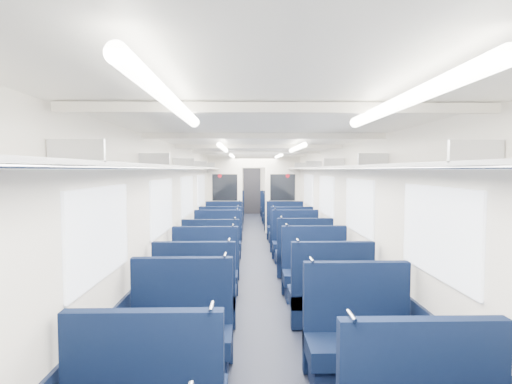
{
  "coord_description": "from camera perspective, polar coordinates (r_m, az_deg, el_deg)",
  "views": [
    {
      "loc": [
        -0.19,
        -8.42,
        1.94
      ],
      "look_at": [
        0.06,
        3.08,
        1.29
      ],
      "focal_mm": 27.79,
      "sensor_mm": 36.0,
      "label": 1
    }
  ],
  "objects": [
    {
      "name": "seat_26",
      "position": [
        16.08,
        -3.51,
        -2.47
      ],
      "size": [
        0.99,
        0.55,
        1.11
      ],
      "color": "#0A1632",
      "rests_on": "floor"
    },
    {
      "name": "end_door",
      "position": [
        17.38,
        -0.6,
        0.15
      ],
      "size": [
        0.75,
        0.06,
        2.0
      ],
      "primitive_type": "cube",
      "color": "black",
      "rests_on": "floor"
    },
    {
      "name": "seat_9",
      "position": [
        5.16,
        10.57,
        -14.85
      ],
      "size": [
        0.99,
        0.55,
        1.11
      ],
      "color": "#0A1632",
      "rests_on": "floor"
    },
    {
      "name": "seat_27",
      "position": [
        16.08,
        2.41,
        -2.46
      ],
      "size": [
        0.99,
        0.55,
        1.11
      ],
      "color": "#0A1632",
      "rests_on": "floor"
    },
    {
      "name": "seat_23",
      "position": [
        13.92,
        2.98,
        -3.35
      ],
      "size": [
        0.99,
        0.55,
        1.11
      ],
      "color": "#0A1632",
      "rests_on": "floor"
    },
    {
      "name": "seat_25",
      "position": [
        14.89,
        2.71,
        -2.92
      ],
      "size": [
        0.99,
        0.55,
        1.11
      ],
      "color": "#0A1632",
      "rests_on": "floor"
    },
    {
      "name": "wall_left",
      "position": [
        8.54,
        -9.39,
        -1.93
      ],
      "size": [
        0.02,
        18.0,
        2.35
      ],
      "primitive_type": "cube",
      "color": "silver",
      "rests_on": "floor"
    },
    {
      "name": "seat_21",
      "position": [
        12.71,
        3.39,
        -3.98
      ],
      "size": [
        0.99,
        0.55,
        1.11
      ],
      "color": "#0A1632",
      "rests_on": "floor"
    },
    {
      "name": "seat_8",
      "position": [
        5.13,
        -8.65,
        -14.94
      ],
      "size": [
        0.99,
        0.55,
        1.11
      ],
      "color": "#0A1632",
      "rests_on": "floor"
    },
    {
      "name": "luggage_rack_right",
      "position": [
        8.53,
        8.24,
        3.45
      ],
      "size": [
        0.36,
        17.4,
        0.18
      ],
      "color": "#B2B5BA",
      "rests_on": "wall_right"
    },
    {
      "name": "seat_18",
      "position": [
        10.72,
        -4.66,
        -5.34
      ],
      "size": [
        0.99,
        0.55,
        1.11
      ],
      "color": "#0A1632",
      "rests_on": "floor"
    },
    {
      "name": "floor",
      "position": [
        8.64,
        0.05,
        -9.72
      ],
      "size": [
        2.8,
        18.0,
        0.01
      ],
      "primitive_type": "cube",
      "color": "black",
      "rests_on": "ground"
    },
    {
      "name": "seat_13",
      "position": [
        7.33,
        6.88,
        -9.37
      ],
      "size": [
        0.99,
        0.55,
        1.11
      ],
      "color": "#0A1632",
      "rests_on": "floor"
    },
    {
      "name": "luggage_rack_left",
      "position": [
        8.48,
        -8.18,
        3.45
      ],
      "size": [
        0.36,
        17.4,
        0.18
      ],
      "color": "#B2B5BA",
      "rests_on": "wall_left"
    },
    {
      "name": "seat_7",
      "position": [
        3.98,
        14.67,
        -20.55
      ],
      "size": [
        0.99,
        0.55,
        1.11
      ],
      "color": "#0A1632",
      "rests_on": "floor"
    },
    {
      "name": "seat_16",
      "position": [
        9.51,
        -5.11,
        -6.44
      ],
      "size": [
        0.99,
        0.55,
        1.11
      ],
      "color": "#0A1632",
      "rests_on": "floor"
    },
    {
      "name": "dado_right",
      "position": [
        8.71,
        9.28,
        -7.3
      ],
      "size": [
        0.03,
        17.9,
        0.7
      ],
      "primitive_type": "cube",
      "color": "black",
      "rests_on": "floor"
    },
    {
      "name": "ceiling_fittings",
      "position": [
        8.17,
        0.09,
        5.71
      ],
      "size": [
        2.7,
        16.06,
        0.11
      ],
      "color": "silver",
      "rests_on": "ceiling"
    },
    {
      "name": "bulkhead",
      "position": [
        12.03,
        -0.33,
        -0.12
      ],
      "size": [
        2.8,
        0.1,
        2.35
      ],
      "color": "silver",
      "rests_on": "floor"
    },
    {
      "name": "seat_11",
      "position": [
        6.16,
        8.51,
        -11.83
      ],
      "size": [
        0.99,
        0.55,
        1.11
      ],
      "color": "#0A1632",
      "rests_on": "floor"
    },
    {
      "name": "seat_19",
      "position": [
        10.76,
        4.23,
        -5.3
      ],
      "size": [
        0.99,
        0.55,
        1.11
      ],
      "color": "#0A1632",
      "rests_on": "floor"
    },
    {
      "name": "wall_far",
      "position": [
        17.44,
        -0.6,
        0.73
      ],
      "size": [
        2.8,
        0.02,
        2.35
      ],
      "primitive_type": "cube",
      "color": "silver",
      "rests_on": "floor"
    },
    {
      "name": "seat_15",
      "position": [
        8.48,
        5.74,
        -7.63
      ],
      "size": [
        0.99,
        0.55,
        1.11
      ],
      "color": "#0A1632",
      "rests_on": "floor"
    },
    {
      "name": "wall_right",
      "position": [
        8.6,
        9.43,
        -1.89
      ],
      "size": [
        0.02,
        18.0,
        2.35
      ],
      "primitive_type": "cube",
      "color": "silver",
      "rests_on": "floor"
    },
    {
      "name": "seat_14",
      "position": [
        8.46,
        -5.61,
        -7.66
      ],
      "size": [
        0.99,
        0.55,
        1.11
      ],
      "color": "#0A1632",
      "rests_on": "floor"
    },
    {
      "name": "seat_20",
      "position": [
        12.67,
        -4.13,
        -4.01
      ],
      "size": [
        0.99,
        0.55,
        1.11
      ],
      "color": "#0A1632",
      "rests_on": "floor"
    },
    {
      "name": "seat_12",
      "position": [
        7.16,
        -6.43,
        -9.67
      ],
      "size": [
        0.99,
        0.55,
        1.11
      ],
      "color": "#0A1632",
      "rests_on": "floor"
    },
    {
      "name": "dado_left",
      "position": [
        8.65,
        -9.24,
        -7.38
      ],
      "size": [
        0.03,
        17.9,
        0.7
      ],
      "primitive_type": "cube",
      "color": "black",
      "rests_on": "floor"
    },
    {
      "name": "seat_22",
      "position": [
        13.8,
        -3.89,
        -3.41
      ],
      "size": [
        0.99,
        0.55,
        1.11
      ],
      "color": "#0A1632",
      "rests_on": "floor"
    },
    {
      "name": "seat_17",
      "position": [
        9.43,
        5.02,
        -6.52
      ],
      "size": [
        0.99,
        0.55,
        1.11
      ],
      "color": "#0A1632",
      "rests_on": "floor"
    },
    {
      "name": "seat_24",
      "position": [
        14.94,
        -3.68,
        -2.9
      ],
      "size": [
        0.99,
        0.55,
        1.11
      ],
      "color": "#0A1632",
      "rests_on": "floor"
    },
    {
      "name": "seat_6",
      "position": [
        4.09,
        -10.81,
        -19.79
      ],
      "size": [
        0.99,
        0.55,
        1.11
      ],
      "color": "#0A1632",
      "rests_on": "floor"
    },
    {
      "name": "windows",
      "position": [
        7.98,
        0.13,
        -0.48
      ],
      "size": [
        2.78,
        15.6,
        0.75
      ],
      "color": "white",
      "rests_on": "wall_left"
    },
    {
      "name": "ceiling",
      "position": [
        8.43,
        0.05,
        6.05
      ],
      "size": [
        2.8,
        18.0,
        0.01
      ],
      "primitive_type": "cube",
      "color": "white",
      "rests_on": "wall_left"
    },
    {
      "name": "seat_10",
      "position": [
        6.06,
        -7.43,
        -12.05
      ],
      "size": [
        0.99,
        0.55,
        1.11
      ],
      "color": "#0A1632",
      "rests_on": "floor"
    }
  ]
}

